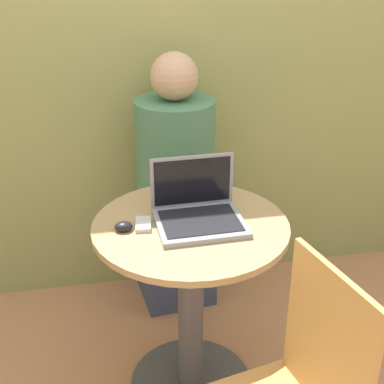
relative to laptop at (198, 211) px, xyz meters
name	(u,v)px	position (x,y,z in m)	size (l,w,h in m)	color
ground_plane	(191,383)	(-0.03, -0.01, -0.81)	(12.00, 12.00, 0.00)	tan
back_wall	(156,32)	(-0.03, 0.81, 0.49)	(7.00, 0.05, 2.60)	#939956
round_table	(191,286)	(-0.03, -0.01, -0.31)	(0.71, 0.71, 0.77)	#4C4C51
laptop	(198,211)	(0.00, 0.00, 0.00)	(0.31, 0.27, 0.22)	gray
cell_phone	(143,224)	(-0.20, 0.00, -0.03)	(0.06, 0.10, 0.02)	silver
computer_mouse	(124,226)	(-0.27, -0.02, -0.02)	(0.06, 0.05, 0.03)	black
person_seated	(173,202)	(0.01, 0.64, -0.29)	(0.40, 0.57, 1.26)	#3D4766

